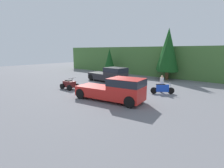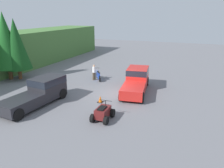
{
  "view_description": "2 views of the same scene",
  "coord_description": "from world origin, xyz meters",
  "px_view_note": "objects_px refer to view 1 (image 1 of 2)",
  "views": [
    {
      "loc": [
        10.22,
        -11.9,
        4.04
      ],
      "look_at": [
        -0.07,
        0.39,
        0.95
      ],
      "focal_mm": 28.0,
      "sensor_mm": 36.0,
      "label": 1
    },
    {
      "loc": [
        -17.17,
        -6.51,
        6.91
      ],
      "look_at": [
        -0.07,
        0.39,
        0.95
      ],
      "focal_mm": 35.0,
      "sensor_mm": 36.0,
      "label": 2
    }
  ],
  "objects_px": {
    "traffic_cone": "(97,88)",
    "pickup_truck_red": "(116,89)",
    "pickup_truck_second": "(111,74)",
    "quad_atv": "(69,85)",
    "dirt_bike": "(162,89)",
    "rider_person": "(162,83)"
  },
  "relations": [
    {
      "from": "traffic_cone",
      "to": "pickup_truck_red",
      "type": "bearing_deg",
      "value": -25.35
    },
    {
      "from": "pickup_truck_second",
      "to": "quad_atv",
      "type": "xyz_separation_m",
      "value": [
        -0.76,
        -5.84,
        -0.55
      ]
    },
    {
      "from": "pickup_truck_second",
      "to": "quad_atv",
      "type": "relative_size",
      "value": 3.22
    },
    {
      "from": "pickup_truck_second",
      "to": "quad_atv",
      "type": "bearing_deg",
      "value": -91.88
    },
    {
      "from": "traffic_cone",
      "to": "dirt_bike",
      "type": "bearing_deg",
      "value": 26.8
    },
    {
      "from": "pickup_truck_second",
      "to": "rider_person",
      "type": "relative_size",
      "value": 3.46
    },
    {
      "from": "dirt_bike",
      "to": "rider_person",
      "type": "distance_m",
      "value": 0.64
    },
    {
      "from": "pickup_truck_red",
      "to": "pickup_truck_second",
      "type": "relative_size",
      "value": 1.01
    },
    {
      "from": "pickup_truck_second",
      "to": "rider_person",
      "type": "height_order",
      "value": "pickup_truck_second"
    },
    {
      "from": "dirt_bike",
      "to": "pickup_truck_second",
      "type": "bearing_deg",
      "value": 133.24
    },
    {
      "from": "pickup_truck_red",
      "to": "traffic_cone",
      "type": "height_order",
      "value": "pickup_truck_red"
    },
    {
      "from": "dirt_bike",
      "to": "quad_atv",
      "type": "xyz_separation_m",
      "value": [
        -8.46,
        -4.36,
        0.0
      ]
    },
    {
      "from": "pickup_truck_red",
      "to": "rider_person",
      "type": "bearing_deg",
      "value": 65.37
    },
    {
      "from": "rider_person",
      "to": "quad_atv",
      "type": "bearing_deg",
      "value": 166.51
    },
    {
      "from": "quad_atv",
      "to": "rider_person",
      "type": "bearing_deg",
      "value": 28.64
    },
    {
      "from": "pickup_truck_red",
      "to": "traffic_cone",
      "type": "distance_m",
      "value": 4.48
    },
    {
      "from": "dirt_bike",
      "to": "rider_person",
      "type": "relative_size",
      "value": 1.09
    },
    {
      "from": "rider_person",
      "to": "pickup_truck_red",
      "type": "bearing_deg",
      "value": -149.75
    },
    {
      "from": "pickup_truck_red",
      "to": "dirt_bike",
      "type": "height_order",
      "value": "pickup_truck_red"
    },
    {
      "from": "quad_atv",
      "to": "traffic_cone",
      "type": "bearing_deg",
      "value": 26.97
    },
    {
      "from": "traffic_cone",
      "to": "quad_atv",
      "type": "bearing_deg",
      "value": -151.7
    },
    {
      "from": "rider_person",
      "to": "traffic_cone",
      "type": "bearing_deg",
      "value": 167.31
    }
  ]
}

